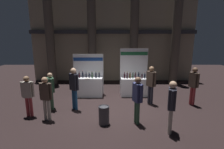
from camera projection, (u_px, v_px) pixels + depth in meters
ground_plane at (114, 110)px, 7.54m from camera, size 24.00×24.00×0.00m
hall_colonnade at (113, 38)px, 11.77m from camera, size 11.18×1.27×6.18m
exhibitor_booth_0 at (88, 85)px, 9.25m from camera, size 1.61×0.69×2.21m
exhibitor_booth_1 at (134, 84)px, 9.33m from camera, size 1.48×0.66×2.49m
trash_bin at (104, 115)px, 6.29m from camera, size 0.39×0.39×0.69m
visitor_0 at (46, 95)px, 6.47m from camera, size 0.52×0.30×1.69m
visitor_1 at (28, 93)px, 6.78m from camera, size 0.51×0.22×1.65m
visitor_2 at (51, 87)px, 7.50m from camera, size 0.41×0.51×1.62m
visitor_3 at (172, 102)px, 5.58m from camera, size 0.35×0.57×1.77m
visitor_4 at (194, 83)px, 7.91m from camera, size 0.38×0.49×1.77m
visitor_5 at (138, 96)px, 6.19m from camera, size 0.35×0.50×1.75m
visitor_6 at (74, 85)px, 7.41m from camera, size 0.45×0.39×1.84m
visitor_7 at (151, 81)px, 8.03m from camera, size 0.43×0.46×1.80m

